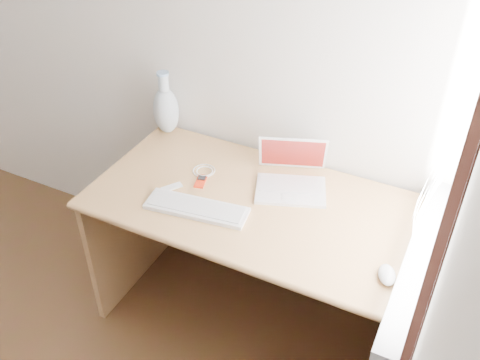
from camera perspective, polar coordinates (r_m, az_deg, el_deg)
The scene contains 10 objects.
back_wall at distance 2.72m, azimuth -15.07°, elevation 17.64°, with size 3.50×0.04×2.60m, color white.
window at distance 1.72m, azimuth 22.63°, elevation 3.61°, with size 0.11×0.99×1.10m.
desk at distance 2.40m, azimuth 2.86°, elevation -5.23°, with size 1.41×0.71×0.75m.
laptop at distance 2.27m, azimuth 5.86°, elevation 0.23°, with size 0.35×0.34×0.20m.
external_keyboard at distance 2.17m, azimuth -4.66°, elevation -2.99°, with size 0.43×0.18×0.02m.
mouse at distance 1.95m, azimuth 15.40°, elevation -9.72°, with size 0.06×0.10×0.04m, color white.
ipod at distance 2.32m, azimuth -4.21°, elevation -0.13°, with size 0.06×0.10×0.01m.
cable_coil at distance 2.38m, azimuth -3.87°, elevation 1.01°, with size 0.10×0.10×0.01m, color white.
remote at distance 2.30m, azimuth -7.30°, elevation -0.76°, with size 0.03×0.09×0.01m, color white.
vase at distance 2.62m, azimuth -7.91°, elevation 7.55°, with size 0.12×0.12×0.32m.
Camera 1 is at (1.72, -0.19, 2.14)m, focal length 40.00 mm.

